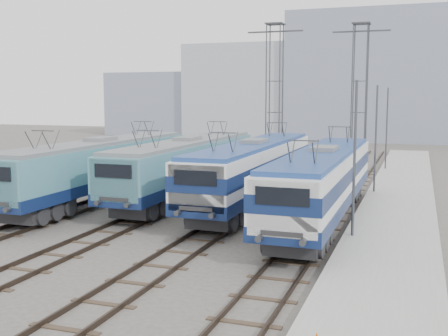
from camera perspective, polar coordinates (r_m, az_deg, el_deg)
ground at (r=25.79m, az=-7.15°, el=-6.94°), size 160.00×160.00×0.00m
platform at (r=31.00m, az=17.08°, el=-4.50°), size 4.00×70.00×0.30m
locomotive_far_left at (r=34.19m, az=-12.56°, el=0.30°), size 2.86×18.05×3.40m
locomotive_center_left at (r=34.46m, az=-3.85°, el=0.47°), size 2.82×17.82×3.35m
locomotive_center_right at (r=32.22m, az=3.00°, el=0.13°), size 2.84×17.98×3.38m
locomotive_far_right at (r=28.25m, az=10.02°, el=-1.03°), size 2.82×17.85×3.36m
catenary_tower_west at (r=45.75m, az=5.14°, el=7.70°), size 4.50×1.20×12.00m
catenary_tower_east at (r=46.60m, az=13.59°, el=7.52°), size 4.50×1.20×12.00m
mast_front at (r=24.66m, az=13.11°, el=0.54°), size 0.12×0.12×7.00m
mast_mid at (r=36.57m, az=15.15°, el=2.64°), size 0.12×0.12×7.00m
mast_rear at (r=48.52m, az=16.19°, el=3.71°), size 0.12×0.12×7.00m
building_west at (r=88.04m, az=2.64°, el=7.78°), size 18.00×12.00×14.00m
building_center at (r=84.71m, az=14.55°, el=8.92°), size 22.00×14.00×18.00m
building_far_west at (r=93.89m, az=-6.82°, el=6.49°), size 14.00×10.00×10.00m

